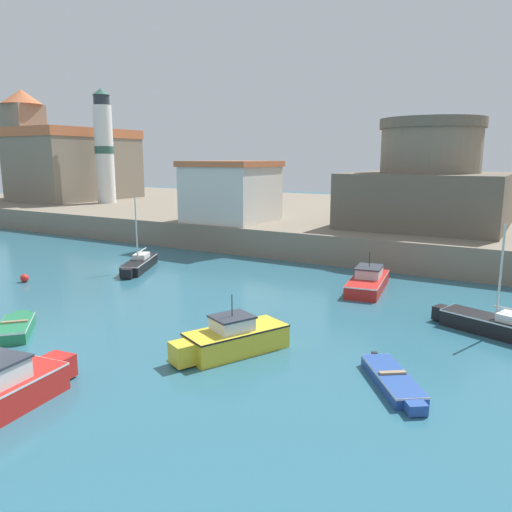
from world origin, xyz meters
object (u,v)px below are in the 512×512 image
at_px(sailboat_black_0, 503,326).
at_px(motorboat_yellow_1, 233,338).
at_px(motorboat_red_6, 368,281).
at_px(church, 67,160).
at_px(harbor_shed_near_wharf, 231,191).
at_px(fortress, 428,187).
at_px(mooring_buoy, 25,278).
at_px(sailboat_black_3, 139,264).
at_px(dinghy_blue_2, 393,380).
at_px(lighthouse, 104,148).
at_px(dinghy_green_4, 16,327).

bearing_deg(sailboat_black_0, motorboat_yellow_1, -140.68).
xyz_separation_m(motorboat_red_6, church, (-49.04, 18.31, 7.04)).
distance_m(motorboat_red_6, harbor_shed_near_wharf, 18.69).
bearing_deg(fortress, mooring_buoy, -129.44).
relative_size(sailboat_black_3, fortress, 0.44).
bearing_deg(fortress, motorboat_red_6, -90.72).
xyz_separation_m(dinghy_blue_2, motorboat_red_6, (-4.95, 12.47, 0.28)).
relative_size(fortress, lighthouse, 0.88).
xyz_separation_m(motorboat_yellow_1, sailboat_black_3, (-14.26, 9.61, -0.16)).
bearing_deg(sailboat_black_0, lighthouse, 155.70).
xyz_separation_m(sailboat_black_3, motorboat_red_6, (15.86, 3.13, 0.06)).
distance_m(sailboat_black_3, fortress, 24.47).
height_order(motorboat_yellow_1, motorboat_red_6, motorboat_yellow_1).
xyz_separation_m(dinghy_blue_2, fortress, (-4.76, 27.11, 5.24)).
bearing_deg(lighthouse, fortress, -2.66).
relative_size(dinghy_blue_2, dinghy_green_4, 1.16).
xyz_separation_m(dinghy_green_4, motorboat_red_6, (11.39, 15.87, 0.21)).
bearing_deg(fortress, harbor_shed_near_wharf, -160.30).
height_order(sailboat_black_0, fortress, fortress).
xyz_separation_m(sailboat_black_3, harbor_shed_near_wharf, (0.05, 12.04, 4.50)).
height_order(motorboat_yellow_1, sailboat_black_3, sailboat_black_3).
height_order(sailboat_black_0, church, church).
relative_size(dinghy_blue_2, lighthouse, 0.28).
distance_m(motorboat_yellow_1, lighthouse, 48.86).
height_order(mooring_buoy, church, church).
bearing_deg(fortress, sailboat_black_3, -132.08).
relative_size(church, harbor_shed_near_wharf, 2.18).
xyz_separation_m(motorboat_yellow_1, motorboat_red_6, (1.60, 12.74, -0.10)).
xyz_separation_m(motorboat_yellow_1, church, (-47.44, 31.06, 6.94)).
bearing_deg(dinghy_green_4, mooring_buoy, 143.01).
bearing_deg(fortress, lighthouse, 177.34).
distance_m(sailboat_black_0, dinghy_blue_2, 7.99).
distance_m(dinghy_green_4, fortress, 33.04).
height_order(sailboat_black_0, dinghy_green_4, sailboat_black_0).
relative_size(motorboat_red_6, fortress, 0.51).
distance_m(church, lighthouse, 9.53).
distance_m(fortress, harbor_shed_near_wharf, 17.00).
xyz_separation_m(mooring_buoy, lighthouse, (-20.08, 26.07, 8.82)).
xyz_separation_m(dinghy_blue_2, dinghy_green_4, (-16.33, -3.40, 0.08)).
height_order(sailboat_black_3, motorboat_red_6, sailboat_black_3).
relative_size(mooring_buoy, fortress, 0.04).
height_order(motorboat_yellow_1, church, church).
relative_size(sailboat_black_3, dinghy_green_4, 1.62).
bearing_deg(motorboat_yellow_1, dinghy_blue_2, 2.42).
height_order(motorboat_red_6, mooring_buoy, motorboat_red_6).
bearing_deg(mooring_buoy, motorboat_red_6, 25.88).
bearing_deg(sailboat_black_0, mooring_buoy, -170.61).
relative_size(dinghy_green_4, motorboat_red_6, 0.53).
height_order(dinghy_blue_2, church, church).
xyz_separation_m(sailboat_black_0, fortress, (-7.65, 19.66, 5.00)).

